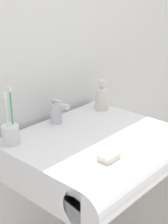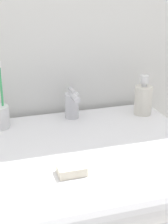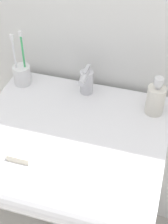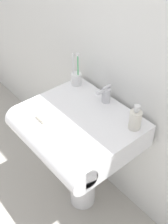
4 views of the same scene
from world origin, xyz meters
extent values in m
cube|color=white|center=(0.00, 0.00, 0.73)|extent=(0.63, 0.48, 0.15)
cylinder|color=white|center=(0.00, -0.24, 0.73)|extent=(0.63, 0.15, 0.15)
cylinder|color=silver|center=(-0.01, 0.18, 0.85)|extent=(0.05, 0.05, 0.09)
cylinder|color=silver|center=(-0.01, 0.15, 0.89)|extent=(0.02, 0.07, 0.02)
cube|color=silver|center=(-0.01, 0.18, 0.90)|extent=(0.01, 0.06, 0.01)
cylinder|color=#3FB266|center=(-0.25, 0.17, 0.91)|extent=(0.01, 0.01, 0.19)
cylinder|color=silver|center=(0.25, 0.14, 0.85)|extent=(0.06, 0.06, 0.10)
cylinder|color=silver|center=(0.25, 0.14, 0.91)|extent=(0.02, 0.02, 0.01)
cylinder|color=silver|center=(0.25, 0.14, 0.93)|extent=(0.03, 0.03, 0.03)
cube|color=silver|center=(-0.11, -0.18, 0.81)|extent=(0.07, 0.05, 0.02)
camera|label=1|loc=(-0.94, -0.82, 1.40)|focal=55.00mm
camera|label=2|loc=(-0.30, -0.92, 1.27)|focal=55.00mm
camera|label=3|loc=(0.27, -0.80, 1.60)|focal=55.00mm
camera|label=4|loc=(0.91, -0.75, 1.79)|focal=45.00mm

